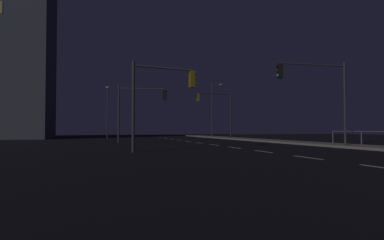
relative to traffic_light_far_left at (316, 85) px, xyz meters
The scene contains 10 objects.
ground_plane 7.07m from the traffic_light_far_left, 158.69° to the left, with size 112.00×112.00×0.00m, color black.
sidewalk_right 5.51m from the traffic_light_far_left, 34.78° to the left, with size 2.85×77.00×0.14m, color #9E937F.
lane_markings_center 8.76m from the traffic_light_far_left, 133.55° to the left, with size 0.14×50.00×0.01m.
lane_edge_line 8.33m from the traffic_light_far_left, 79.61° to the left, with size 0.14×53.00×0.01m.
traffic_light_far_left is the anchor object (origin of this frame).
traffic_light_far_center 10.75m from the traffic_light_far_left, behind, with size 3.73×0.75×4.91m.
traffic_light_overhead_east 19.39m from the traffic_light_far_left, 90.17° to the left, with size 4.78×0.64×5.78m.
traffic_light_mid_left 15.44m from the traffic_light_far_left, 132.64° to the left, with size 4.47×0.70×5.26m.
street_lamp_far_end 28.95m from the traffic_light_far_left, 84.19° to the left, with size 1.88×0.36×8.38m.
street_lamp_median 30.55m from the traffic_light_far_left, 115.26° to the left, with size 0.56×1.68×7.16m.
Camera 1 is at (-8.74, -3.31, 1.23)m, focal length 30.45 mm.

